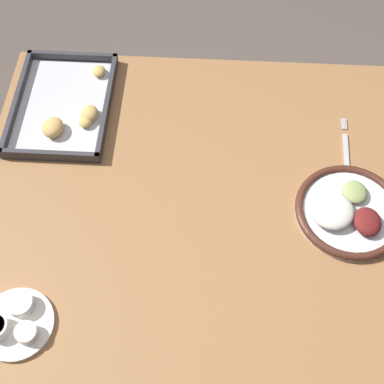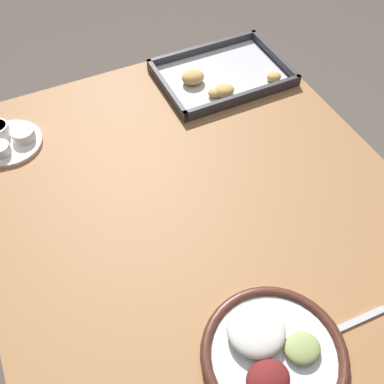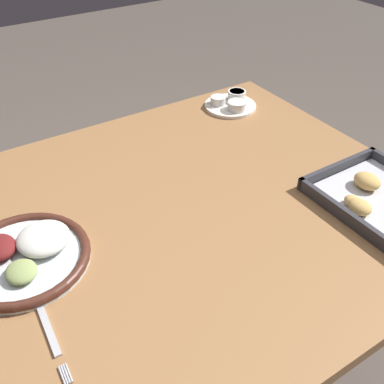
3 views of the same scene
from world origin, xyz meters
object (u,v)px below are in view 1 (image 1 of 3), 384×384
object	(u,v)px
dinner_plate	(348,211)
fork	(346,156)
baking_tray	(65,107)
saucer_plate	(14,322)

from	to	relation	value
dinner_plate	fork	xyz separation A→B (m)	(0.17, -0.01, -0.01)
fork	baking_tray	size ratio (longest dim) A/B	0.63
dinner_plate	fork	world-z (taller)	dinner_plate
fork	baking_tray	bearing A→B (deg)	83.76
dinner_plate	saucer_plate	bearing A→B (deg)	113.02
baking_tray	fork	bearing A→B (deg)	-98.83
dinner_plate	baking_tray	size ratio (longest dim) A/B	0.73
saucer_plate	baking_tray	distance (m)	0.59
saucer_plate	dinner_plate	bearing A→B (deg)	-66.98
dinner_plate	saucer_plate	world-z (taller)	dinner_plate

